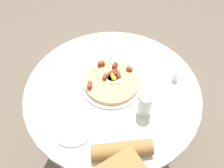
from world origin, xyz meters
name	(u,v)px	position (x,y,z in m)	size (l,w,h in m)	color
ground_plane	(112,146)	(0.00, 0.00, 0.00)	(6.00, 6.00, 0.00)	#6B5B4C
dining_table	(112,106)	(0.00, 0.00, 0.55)	(0.92, 0.92, 0.72)	beige
pizza_plate	(112,84)	(-0.03, 0.01, 0.72)	(0.32, 0.32, 0.01)	white
breakfast_pizza	(112,81)	(-0.03, 0.01, 0.74)	(0.29, 0.29, 0.05)	tan
bread_plate	(73,128)	(0.10, -0.28, 0.72)	(0.19, 0.19, 0.01)	silver
napkin	(105,48)	(-0.28, 0.13, 0.72)	(0.17, 0.14, 0.00)	white
fork	(108,47)	(-0.27, 0.14, 0.72)	(0.18, 0.01, 0.01)	silver
knife	(102,48)	(-0.29, 0.11, 0.72)	(0.18, 0.01, 0.01)	silver
water_glass	(145,104)	(0.20, 0.05, 0.78)	(0.07, 0.07, 0.13)	silver
salt_shaker	(175,76)	(0.13, 0.31, 0.74)	(0.03, 0.03, 0.05)	white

